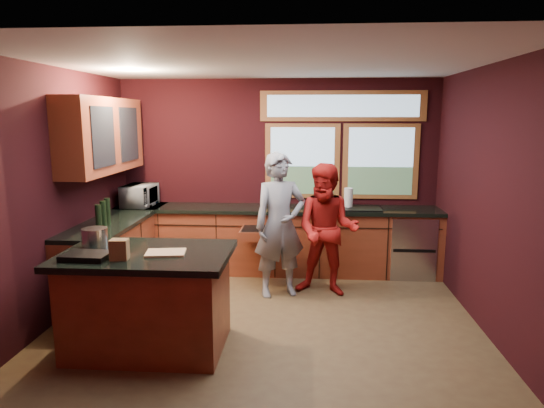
# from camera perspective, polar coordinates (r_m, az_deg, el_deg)

# --- Properties ---
(floor) EXTENTS (4.50, 4.50, 0.00)m
(floor) POSITION_cam_1_polar(r_m,az_deg,el_deg) (5.40, -0.67, -13.52)
(floor) COLOR brown
(floor) RESTS_ON ground
(room_shell) EXTENTS (4.52, 4.02, 2.71)m
(room_shell) POSITION_cam_1_polar(r_m,az_deg,el_deg) (5.36, -6.83, 6.14)
(room_shell) COLOR black
(room_shell) RESTS_ON ground
(back_counter) EXTENTS (4.50, 0.64, 0.93)m
(back_counter) POSITION_cam_1_polar(r_m,az_deg,el_deg) (6.84, 2.19, -4.24)
(back_counter) COLOR #5B2615
(back_counter) RESTS_ON floor
(left_counter) EXTENTS (0.64, 2.30, 0.93)m
(left_counter) POSITION_cam_1_polar(r_m,az_deg,el_deg) (6.47, -17.57, -5.55)
(left_counter) COLOR #5B2615
(left_counter) RESTS_ON floor
(island) EXTENTS (1.55, 1.05, 0.95)m
(island) POSITION_cam_1_polar(r_m,az_deg,el_deg) (4.79, -14.34, -10.86)
(island) COLOR #5B2615
(island) RESTS_ON floor
(person_grey) EXTENTS (0.75, 0.63, 1.76)m
(person_grey) POSITION_cam_1_polar(r_m,az_deg,el_deg) (5.87, 0.94, -2.50)
(person_grey) COLOR slate
(person_grey) RESTS_ON floor
(person_red) EXTENTS (0.90, 0.77, 1.62)m
(person_red) POSITION_cam_1_polar(r_m,az_deg,el_deg) (5.95, 6.51, -3.06)
(person_red) COLOR #A61613
(person_red) RESTS_ON floor
(microwave) EXTENTS (0.40, 0.57, 0.31)m
(microwave) POSITION_cam_1_polar(r_m,az_deg,el_deg) (7.04, -15.31, 0.96)
(microwave) COLOR #999999
(microwave) RESTS_ON left_counter
(potted_plant) EXTENTS (0.34, 0.29, 0.37)m
(potted_plant) POSITION_cam_1_polar(r_m,az_deg,el_deg) (6.76, 6.30, 1.18)
(potted_plant) COLOR #999999
(potted_plant) RESTS_ON back_counter
(paper_towel) EXTENTS (0.12, 0.12, 0.28)m
(paper_towel) POSITION_cam_1_polar(r_m,az_deg,el_deg) (6.74, 8.97, 0.69)
(paper_towel) COLOR silver
(paper_towel) RESTS_ON back_counter
(cutting_board) EXTENTS (0.38, 0.30, 0.02)m
(cutting_board) POSITION_cam_1_polar(r_m,az_deg,el_deg) (4.53, -12.40, -5.63)
(cutting_board) COLOR #AB8058
(cutting_board) RESTS_ON island
(stock_pot) EXTENTS (0.24, 0.24, 0.18)m
(stock_pot) POSITION_cam_1_polar(r_m,az_deg,el_deg) (4.95, -20.13, -3.71)
(stock_pot) COLOR #BBBCC0
(stock_pot) RESTS_ON island
(paper_bag) EXTENTS (0.16, 0.14, 0.18)m
(paper_bag) POSITION_cam_1_polar(r_m,az_deg,el_deg) (4.44, -17.52, -5.13)
(paper_bag) COLOR brown
(paper_bag) RESTS_ON island
(black_tray) EXTENTS (0.41, 0.30, 0.05)m
(black_tray) POSITION_cam_1_polar(r_m,az_deg,el_deg) (4.58, -20.98, -5.73)
(black_tray) COLOR black
(black_tray) RESTS_ON island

